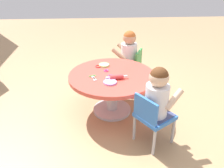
% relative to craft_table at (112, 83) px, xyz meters
% --- Properties ---
extents(ground_plane, '(10.00, 10.00, 0.00)m').
position_rel_craft_table_xyz_m(ground_plane, '(0.00, 0.00, -0.37)').
color(ground_plane, tan).
extents(craft_table, '(0.95, 0.95, 0.48)m').
position_rel_craft_table_xyz_m(craft_table, '(0.00, 0.00, 0.00)').
color(craft_table, silver).
rests_on(craft_table, ground).
extents(child_chair_left, '(0.42, 0.42, 0.54)m').
position_rel_craft_table_xyz_m(child_chair_left, '(-0.56, -0.34, -0.07)').
color(child_chair_left, '#B7B7BC').
rests_on(child_chair_left, ground).
extents(seated_child_left, '(0.42, 0.44, 0.51)m').
position_rel_craft_table_xyz_m(seated_child_left, '(-0.54, -0.37, 0.16)').
color(seated_child_left, '#3F4772').
rests_on(seated_child_left, ground).
extents(child_chair_right, '(0.40, 0.40, 0.54)m').
position_rel_craft_table_xyz_m(child_chair_right, '(0.59, -0.29, -0.07)').
color(child_chair_right, '#B7B7BC').
rests_on(child_chair_right, ground).
extents(seated_child_right, '(0.38, 0.42, 0.51)m').
position_rel_craft_table_xyz_m(seated_child_right, '(0.60, -0.26, 0.16)').
color(seated_child_right, '#3F4772').
rests_on(seated_child_right, ground).
extents(rolling_pin, '(0.07, 0.23, 0.05)m').
position_rel_craft_table_xyz_m(rolling_pin, '(-0.12, -0.04, 0.13)').
color(rolling_pin, '#D83F3F').
rests_on(rolling_pin, craft_table).
extents(craft_scissors, '(0.14, 0.09, 0.01)m').
position_rel_craft_table_xyz_m(craft_scissors, '(-0.06, 0.21, 0.11)').
color(craft_scissors, silver).
rests_on(craft_scissors, craft_table).
extents(playdough_blob_0, '(0.12, 0.12, 0.02)m').
position_rel_craft_table_xyz_m(playdough_blob_0, '(0.24, 0.08, 0.11)').
color(playdough_blob_0, '#B2E58C').
rests_on(playdough_blob_0, craft_table).
extents(playdough_blob_1, '(0.14, 0.14, 0.02)m').
position_rel_craft_table_xyz_m(playdough_blob_1, '(-0.20, 0.03, 0.11)').
color(playdough_blob_1, '#CC99E5').
rests_on(playdough_blob_1, craft_table).
extents(cookie_cutter_0, '(0.07, 0.07, 0.01)m').
position_rel_craft_table_xyz_m(cookie_cutter_0, '(-0.05, 0.01, 0.11)').
color(cookie_cutter_0, '#D83FA5').
rests_on(cookie_cutter_0, craft_table).
extents(cookie_cutter_1, '(0.05, 0.05, 0.01)m').
position_rel_craft_table_xyz_m(cookie_cutter_1, '(0.09, 0.06, 0.11)').
color(cookie_cutter_1, '#D83FA5').
rests_on(cookie_cutter_1, craft_table).
extents(cookie_cutter_2, '(0.07, 0.07, 0.01)m').
position_rel_craft_table_xyz_m(cookie_cutter_2, '(0.22, 0.15, 0.11)').
color(cookie_cutter_2, red).
rests_on(cookie_cutter_2, craft_table).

